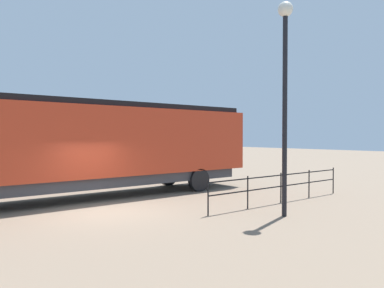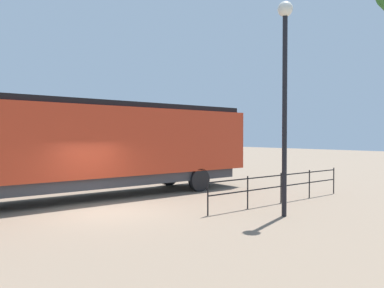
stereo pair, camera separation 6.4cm
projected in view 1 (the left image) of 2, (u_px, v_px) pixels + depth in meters
ground_plane at (107, 212)px, 12.58m from camera, size 120.00×120.00×0.00m
locomotive at (98, 144)px, 15.59m from camera, size 2.95×15.95×4.13m
lamp_post at (285, 71)px, 11.87m from camera, size 0.50×0.50×7.10m
platform_fence at (281, 183)px, 14.37m from camera, size 0.05×7.71×1.20m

